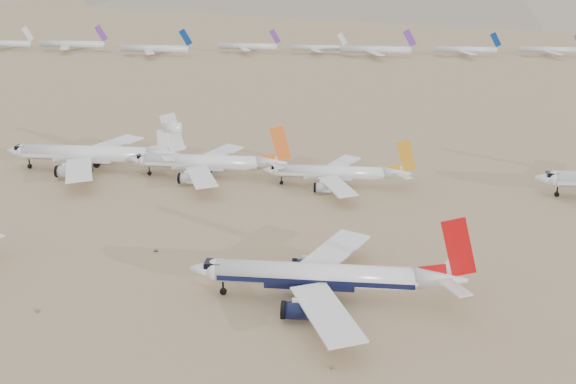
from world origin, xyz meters
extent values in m
plane|color=#886E4F|center=(0.00, 0.00, 0.00)|extent=(7000.00, 7000.00, 0.00)
cylinder|color=silver|center=(6.15, -4.30, 5.13)|extent=(37.72, 4.46, 4.46)
cube|color=black|center=(6.15, -4.30, 4.57)|extent=(36.96, 4.53, 1.00)
sphere|color=silver|center=(-12.70, -4.30, 5.13)|extent=(4.46, 4.46, 4.46)
cube|color=black|center=(-13.37, -4.30, 6.35)|extent=(3.12, 2.90, 1.11)
cone|color=silver|center=(29.47, -4.30, 5.46)|extent=(9.43, 4.46, 4.46)
cube|color=silver|center=(9.07, -17.53, 4.35)|extent=(14.57, 22.96, 0.70)
cube|color=silver|center=(31.30, -8.64, 6.02)|extent=(5.99, 7.83, 0.27)
cylinder|color=black|center=(4.06, -13.57, 2.34)|extent=(5.24, 3.21, 3.21)
cube|color=silver|center=(9.07, 8.93, 4.35)|extent=(14.57, 22.96, 0.70)
cube|color=silver|center=(31.30, 0.04, 6.02)|extent=(5.99, 7.83, 0.27)
cylinder|color=black|center=(4.06, 4.97, 2.34)|extent=(5.24, 3.21, 3.21)
cube|color=#B70B0D|center=(32.09, -4.30, 11.97)|extent=(7.15, 0.36, 11.78)
cylinder|color=black|center=(-11.59, -4.30, 0.67)|extent=(1.34, 0.56, 1.34)
cylinder|color=black|center=(7.73, -7.42, 0.94)|extent=(1.87, 1.11, 1.87)
cylinder|color=black|center=(7.73, -1.18, 0.94)|extent=(1.87, 1.11, 1.87)
sphere|color=silver|center=(64.89, 62.11, 5.03)|extent=(4.37, 4.37, 4.37)
cube|color=black|center=(64.24, 62.11, 6.23)|extent=(3.06, 2.84, 1.09)
cylinder|color=black|center=(65.99, 62.11, 0.66)|extent=(1.31, 0.55, 1.31)
cylinder|color=silver|center=(5.34, 64.22, 4.14)|extent=(29.62, 3.60, 3.60)
cube|color=silver|center=(5.34, 64.22, 3.69)|extent=(29.03, 3.65, 0.81)
sphere|color=silver|center=(-9.48, 64.22, 4.14)|extent=(3.60, 3.60, 3.60)
cube|color=black|center=(-10.02, 64.22, 5.13)|extent=(2.52, 2.34, 0.90)
cone|color=silver|center=(23.64, 64.22, 4.41)|extent=(7.41, 3.60, 3.60)
cube|color=silver|center=(7.62, 53.78, 3.51)|extent=(11.44, 18.03, 0.56)
cube|color=silver|center=(25.08, 60.80, 4.86)|extent=(4.70, 6.15, 0.22)
cylinder|color=silver|center=(3.69, 56.89, 1.89)|extent=(4.11, 2.59, 2.59)
cube|color=silver|center=(7.62, 74.66, 3.51)|extent=(11.44, 18.03, 0.56)
cube|color=silver|center=(25.08, 67.64, 4.86)|extent=(4.70, 6.15, 0.22)
cylinder|color=silver|center=(3.69, 71.54, 1.89)|extent=(4.11, 2.59, 2.59)
cube|color=orange|center=(25.70, 64.22, 9.54)|extent=(5.61, 0.29, 9.25)
cylinder|color=black|center=(-8.58, 64.22, 0.54)|extent=(1.08, 0.45, 1.08)
cylinder|color=black|center=(6.57, 61.70, 0.76)|extent=(1.51, 0.90, 1.51)
cylinder|color=black|center=(6.57, 66.74, 0.76)|extent=(1.51, 0.90, 1.51)
cylinder|color=silver|center=(-32.31, 68.31, 4.70)|extent=(33.45, 4.09, 4.09)
cube|color=silver|center=(-32.31, 68.31, 4.19)|extent=(32.78, 4.15, 0.92)
sphere|color=silver|center=(-49.03, 68.31, 4.70)|extent=(4.09, 4.09, 4.09)
cube|color=black|center=(-49.64, 68.31, 5.83)|extent=(2.86, 2.66, 1.02)
cone|color=silver|center=(-11.63, 68.31, 5.01)|extent=(8.36, 4.09, 4.09)
cube|color=silver|center=(-29.72, 56.51, 3.99)|extent=(12.92, 20.36, 0.63)
cube|color=silver|center=(-10.01, 64.44, 5.52)|extent=(5.31, 6.94, 0.25)
cylinder|color=silver|center=(-34.16, 60.02, 2.14)|extent=(4.65, 2.94, 2.94)
cube|color=silver|center=(-29.72, 80.11, 3.99)|extent=(12.92, 20.36, 0.63)
cube|color=silver|center=(-10.01, 72.17, 5.52)|extent=(5.31, 6.94, 0.25)
cylinder|color=silver|center=(-34.16, 76.60, 2.14)|extent=(4.65, 2.94, 2.94)
cube|color=orange|center=(-9.31, 68.31, 10.81)|extent=(6.34, 0.33, 10.45)
cylinder|color=black|center=(-48.01, 68.31, 0.61)|extent=(1.23, 0.51, 1.23)
cylinder|color=black|center=(-30.91, 65.45, 0.86)|extent=(1.72, 1.02, 1.72)
cylinder|color=black|center=(-30.91, 71.17, 0.86)|extent=(1.72, 1.02, 1.72)
cylinder|color=silver|center=(-67.80, 71.05, 5.32)|extent=(38.66, 4.63, 4.63)
cube|color=silver|center=(-67.80, 71.05, 4.75)|extent=(37.89, 4.70, 1.04)
sphere|color=silver|center=(-87.13, 71.05, 5.32)|extent=(4.63, 4.63, 4.63)
cube|color=black|center=(-87.82, 71.05, 6.60)|extent=(3.24, 3.01, 1.16)
cone|color=silver|center=(-43.90, 71.05, 5.67)|extent=(9.67, 4.63, 4.63)
cube|color=silver|center=(-64.81, 57.46, 4.51)|extent=(14.93, 23.53, 0.72)
cube|color=silver|center=(-42.02, 66.60, 6.25)|extent=(6.14, 8.02, 0.28)
cylinder|color=silver|center=(-69.94, 61.52, 2.43)|extent=(5.37, 3.33, 3.33)
cube|color=silver|center=(-64.81, 84.64, 4.51)|extent=(14.93, 23.53, 0.72)
cube|color=silver|center=(-42.02, 75.51, 6.25)|extent=(6.14, 8.02, 0.28)
cylinder|color=silver|center=(-69.94, 80.58, 2.43)|extent=(5.37, 3.33, 3.33)
cube|color=silver|center=(-41.22, 71.05, 12.35)|extent=(7.33, 0.37, 12.07)
cylinder|color=silver|center=(-40.95, 71.05, 13.84)|extent=(4.83, 3.00, 3.00)
cylinder|color=black|center=(-85.97, 71.05, 0.69)|extent=(1.39, 0.58, 1.39)
cylinder|color=black|center=(-66.19, 67.81, 0.97)|extent=(1.94, 1.16, 1.94)
cylinder|color=black|center=(-66.19, 74.29, 0.97)|extent=(1.94, 1.16, 1.94)
cylinder|color=silver|center=(-220.37, 318.14, 4.30)|extent=(38.52, 3.81, 3.81)
cube|color=silver|center=(-202.24, 318.14, 10.74)|extent=(7.67, 0.38, 9.66)
cube|color=silver|center=(-220.37, 328.11, 3.73)|extent=(10.15, 17.73, 0.38)
cylinder|color=silver|center=(-173.92, 318.97, 4.50)|extent=(42.41, 4.19, 4.19)
cube|color=#663296|center=(-153.96, 318.97, 11.58)|extent=(8.45, 0.42, 10.64)
cube|color=silver|center=(-173.92, 308.00, 3.87)|extent=(11.17, 19.52, 0.42)
cube|color=silver|center=(-173.92, 329.95, 3.87)|extent=(11.17, 19.52, 0.42)
cylinder|color=silver|center=(-115.58, 304.38, 4.47)|extent=(41.88, 4.14, 4.14)
cube|color=navy|center=(-95.88, 304.38, 11.47)|extent=(8.34, 0.41, 10.50)
cube|color=silver|center=(-115.58, 293.54, 3.85)|extent=(11.03, 19.28, 0.41)
cube|color=silver|center=(-115.58, 315.22, 3.85)|extent=(11.03, 19.28, 0.41)
cylinder|color=silver|center=(-61.43, 323.57, 4.23)|extent=(37.05, 3.66, 3.66)
cube|color=#663296|center=(-44.00, 323.57, 10.42)|extent=(7.38, 0.37, 9.29)
cube|color=silver|center=(-61.43, 313.98, 3.68)|extent=(9.76, 17.05, 0.37)
cube|color=silver|center=(-61.43, 333.16, 3.68)|extent=(9.76, 17.05, 0.37)
cylinder|color=silver|center=(-17.66, 322.51, 4.03)|extent=(32.90, 3.25, 3.25)
cube|color=silver|center=(-2.18, 322.51, 9.52)|extent=(6.55, 0.33, 8.25)
cube|color=silver|center=(-17.66, 314.00, 3.54)|extent=(8.67, 15.15, 0.33)
cube|color=silver|center=(-17.66, 331.03, 3.54)|extent=(8.67, 15.15, 0.33)
cylinder|color=silver|center=(18.16, 314.73, 4.51)|extent=(42.75, 4.22, 4.22)
cube|color=#663296|center=(38.28, 314.73, 11.65)|extent=(8.51, 0.42, 10.72)
cube|color=silver|center=(18.16, 303.67, 3.88)|extent=(11.26, 19.68, 0.42)
cube|color=silver|center=(18.16, 325.80, 3.88)|extent=(11.26, 19.68, 0.42)
cylinder|color=silver|center=(72.34, 322.48, 4.22)|extent=(36.88, 3.64, 3.64)
cube|color=navy|center=(89.69, 322.48, 10.38)|extent=(7.35, 0.36, 9.25)
cube|color=silver|center=(72.34, 312.93, 3.68)|extent=(9.72, 16.98, 0.36)
cube|color=silver|center=(72.34, 332.03, 3.68)|extent=(9.72, 16.98, 0.36)
cylinder|color=silver|center=(123.17, 328.60, 4.12)|extent=(34.74, 3.43, 3.43)
cube|color=silver|center=(123.17, 319.61, 3.60)|extent=(9.15, 15.99, 0.34)
cube|color=silver|center=(123.17, 337.59, 3.60)|extent=(9.15, 15.99, 0.34)
ellipsoid|color=brown|center=(-44.10, -14.90, 0.25)|extent=(0.84, 0.84, 0.46)
ellipsoid|color=brown|center=(-30.40, 14.40, 0.29)|extent=(0.98, 0.98, 0.54)
ellipsoid|color=brown|center=(10.70, -27.70, 0.21)|extent=(0.70, 0.70, 0.39)
ellipsoid|color=brown|center=(24.40, 1.60, 0.25)|extent=(0.84, 0.84, 0.46)
ellipsoid|color=brown|center=(38.10, 30.90, 0.29)|extent=(0.98, 0.98, 0.54)
camera|label=1|loc=(14.78, -127.20, 63.63)|focal=45.00mm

